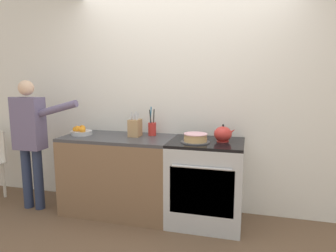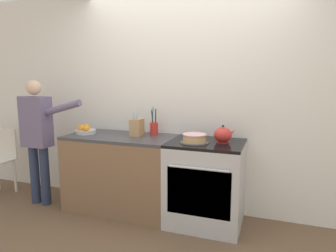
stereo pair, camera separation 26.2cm
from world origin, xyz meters
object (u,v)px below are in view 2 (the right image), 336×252
Objects in this scene: layer_cake at (195,139)px; knife_block at (137,127)px; person_baker at (37,132)px; dining_chair at (0,156)px; stove_range at (205,183)px; fruit_bowl at (85,130)px; utensil_crock at (154,128)px; tea_kettle at (223,135)px.

knife_block reaches higher than layer_cake.
dining_chair is (-0.77, 0.11, -0.40)m from person_baker.
fruit_bowl is (-1.47, -0.02, 0.49)m from stove_range.
layer_cake reaches higher than dining_chair.
utensil_crock is at bearing 166.04° from stove_range.
layer_cake reaches higher than stove_range.
person_baker is 0.88m from dining_chair.
tea_kettle is 2.22m from person_baker.
layer_cake is 1.94m from person_baker.
stove_range is 3.00× the size of layer_cake.
dining_chair is (-2.98, -0.12, -0.47)m from tea_kettle.
utensil_crock is at bearing 30.89° from knife_block.
fruit_bowl is at bearing 21.76° from person_baker.
stove_range is at bearing -4.19° from knife_block.
tea_kettle reaches higher than layer_cake.
fruit_bowl reaches higher than dining_chair.
stove_range is at bearing 0.93° from fruit_bowl.
person_baker is at bearing -176.96° from layer_cake.
fruit_bowl is at bearing -177.78° from tea_kettle.
dining_chair is (-2.71, 0.00, -0.43)m from layer_cake.
person_baker is (-2.04, -0.19, 0.46)m from stove_range.
tea_kettle is 0.69× the size of utensil_crock.
stove_range is at bearing -13.96° from utensil_crock.
stove_range is 0.51m from layer_cake.
layer_cake is 0.60m from utensil_crock.
knife_block is 2.05m from dining_chair.
utensil_crock is (-0.65, 0.16, 0.53)m from stove_range.
utensil_crock is (0.17, 0.10, -0.02)m from knife_block.
utensil_crock reaches higher than layer_cake.
utensil_crock reaches higher than fruit_bowl.
knife_block reaches higher than tea_kettle.
fruit_bowl is (-0.81, -0.19, -0.04)m from utensil_crock.
fruit_bowl reaches higher than stove_range.
tea_kettle is 0.26× the size of dining_chair.
utensil_crock is at bearing 171.47° from tea_kettle.
knife_block is at bearing 17.35° from person_baker.
layer_cake is at bearing -11.29° from knife_block.
layer_cake is at bearing -141.30° from stove_range.
tea_kettle is at bearing 13.45° from stove_range.
person_baker is at bearing -174.78° from stove_range.
layer_cake is at bearing 8.90° from person_baker.
knife_block is (-0.72, 0.14, 0.06)m from layer_cake.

